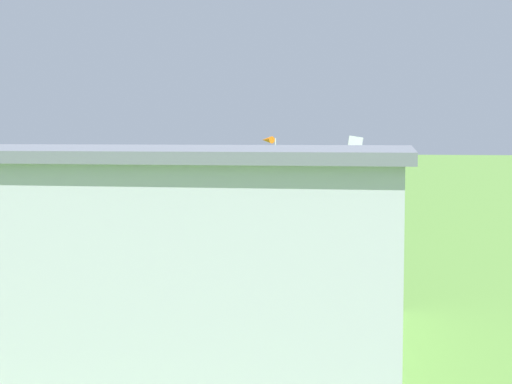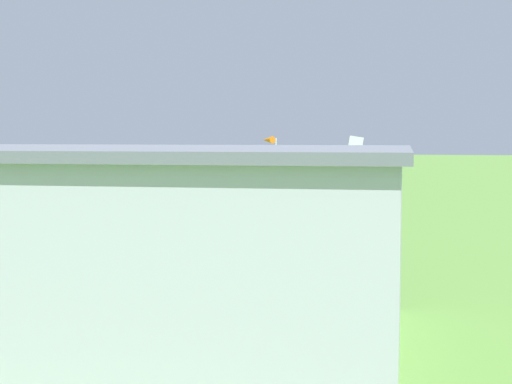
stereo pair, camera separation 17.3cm
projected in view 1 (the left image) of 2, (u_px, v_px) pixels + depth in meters
name	position (u px, v px, depth m)	size (l,w,h in m)	color
ground_plane	(277.00, 216.00, 68.10)	(400.00, 400.00, 0.00)	#568438
hangar	(15.00, 239.00, 28.46)	(28.18, 12.55, 6.66)	#B7BCC6
biplane	(317.00, 163.00, 61.54)	(7.33, 7.72, 3.89)	silver
person_beside_truck	(262.00, 252.00, 42.56)	(0.51, 0.51, 1.52)	#72338C
person_at_fence_line	(308.00, 253.00, 41.60)	(0.46, 0.46, 1.73)	navy
windsock	(268.00, 147.00, 65.91)	(1.45, 1.30, 6.88)	silver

